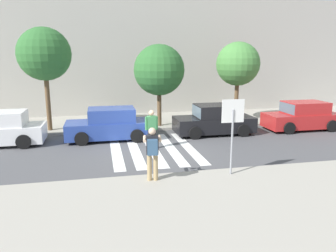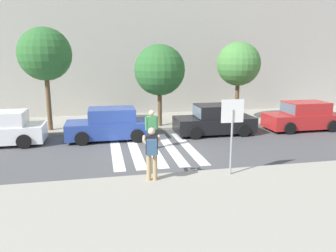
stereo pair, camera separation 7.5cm
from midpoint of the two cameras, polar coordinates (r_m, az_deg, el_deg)
The scene contains 18 objects.
ground_plane at distance 14.30m, azimuth -2.37°, elevation -4.25°, with size 120.00×120.00×0.00m, color #4C4C4F.
sidewalk_near at distance 8.64m, azimuth 4.58°, elevation -15.40°, with size 60.00×6.00×0.14m, color #9E998C.
sidewalk_far at distance 20.05m, azimuth -5.17°, elevation 0.78°, with size 60.00×4.80×0.14m, color #9E998C.
building_facade_far at distance 24.02m, azimuth -6.59°, elevation 11.93°, with size 56.00×4.00×7.85m, color #ADA89E.
crosswalk_stripe_0 at distance 14.33m, azimuth -8.85°, elevation -4.33°, with size 0.44×5.20×0.01m, color silver.
crosswalk_stripe_1 at distance 14.39m, azimuth -5.66°, elevation -4.17°, with size 0.44×5.20×0.01m, color silver.
crosswalk_stripe_2 at distance 14.49m, azimuth -2.50°, elevation -4.01°, with size 0.44×5.20×0.01m, color silver.
crosswalk_stripe_3 at distance 14.63m, azimuth 0.60°, elevation -3.83°, with size 0.44×5.20×0.01m, color silver.
crosswalk_stripe_4 at distance 14.81m, azimuth 3.63°, elevation -3.65°, with size 0.44×5.20×0.01m, color silver.
stop_sign at distance 10.87m, azimuth 11.31°, elevation 0.97°, with size 0.76×0.08×2.53m.
photographer_with_backpack at distance 10.31m, azimuth -2.64°, elevation -4.10°, with size 0.66×0.90×1.72m.
pedestrian_crossing at distance 14.27m, azimuth -2.73°, elevation -0.24°, with size 0.58×0.27×1.72m.
parked_car_blue at distance 16.18m, azimuth -9.94°, elevation 0.20°, with size 4.10×1.92×1.55m.
parked_car_black at distance 17.19m, azimuth 8.32°, elevation 0.97°, with size 4.10×1.92×1.55m.
parked_car_red at distance 19.52m, azimuth 22.58°, elevation 1.51°, with size 4.10×1.92×1.55m.
street_tree_west at distance 18.13m, azimuth -20.54°, elevation 11.60°, with size 2.70×2.70×5.31m.
street_tree_center at distance 18.13m, azimuth -1.36°, elevation 9.70°, with size 2.79×2.79×4.50m.
street_tree_east at distance 19.77m, azimuth 12.29°, elevation 10.48°, with size 2.54×2.54×4.67m.
Camera 2 is at (-2.16, -13.53, 4.09)m, focal length 35.00 mm.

